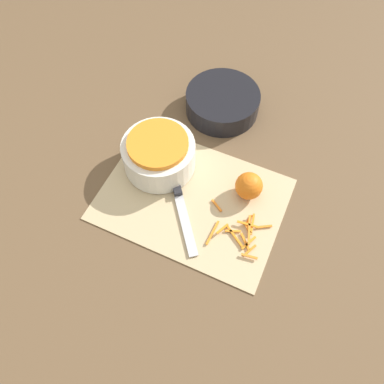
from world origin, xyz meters
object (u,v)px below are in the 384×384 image
object	(u,v)px
bowl_speckled	(159,154)
bowl_dark	(222,102)
knife	(177,190)
orange_left	(249,186)

from	to	relation	value
bowl_speckled	bowl_dark	distance (m)	0.26
bowl_speckled	knife	world-z (taller)	bowl_speckled
bowl_dark	bowl_speckled	bearing A→B (deg)	-106.62
orange_left	bowl_speckled	bearing A→B (deg)	-177.06
knife	bowl_speckled	bearing A→B (deg)	-164.16
knife	orange_left	xyz separation A→B (m)	(0.16, 0.07, 0.03)
knife	orange_left	distance (m)	0.18
bowl_dark	orange_left	xyz separation A→B (m)	(0.16, -0.23, 0.01)
orange_left	bowl_dark	bearing A→B (deg)	125.00
bowl_speckled	bowl_dark	xyz separation A→B (m)	(0.07, 0.24, -0.02)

